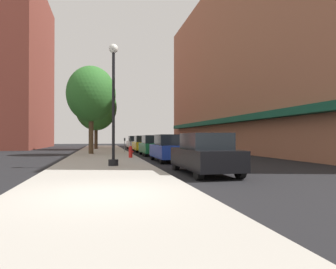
{
  "coord_description": "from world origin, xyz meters",
  "views": [
    {
      "loc": [
        -0.05,
        -7.41,
        1.49
      ],
      "look_at": [
        6.09,
        20.15,
        1.76
      ],
      "focal_mm": 31.73,
      "sensor_mm": 36.0,
      "label": 1
    }
  ],
  "objects_px": {
    "car_green": "(153,146)",
    "car_white": "(135,143)",
    "tree_mid": "(91,94)",
    "tree_near": "(96,107)",
    "lamppost": "(113,102)",
    "fire_hydrant": "(131,152)",
    "car_blue": "(169,148)",
    "car_black": "(205,154)",
    "parking_meter_far": "(130,144)",
    "car_yellow": "(143,144)",
    "parking_meter_near": "(125,143)"
  },
  "relations": [
    {
      "from": "car_green",
      "to": "car_yellow",
      "type": "distance_m",
      "value": 6.06
    },
    {
      "from": "fire_hydrant",
      "to": "tree_mid",
      "type": "bearing_deg",
      "value": 117.0
    },
    {
      "from": "lamppost",
      "to": "car_white",
      "type": "relative_size",
      "value": 1.37
    },
    {
      "from": "parking_meter_far",
      "to": "car_white",
      "type": "bearing_deg",
      "value": 82.3
    },
    {
      "from": "car_white",
      "to": "car_blue",
      "type": "bearing_deg",
      "value": -91.49
    },
    {
      "from": "tree_mid",
      "to": "tree_near",
      "type": "bearing_deg",
      "value": 89.02
    },
    {
      "from": "parking_meter_far",
      "to": "tree_near",
      "type": "height_order",
      "value": "tree_near"
    },
    {
      "from": "parking_meter_near",
      "to": "tree_near",
      "type": "xyz_separation_m",
      "value": [
        -2.81,
        8.17,
        4.17
      ]
    },
    {
      "from": "car_blue",
      "to": "car_black",
      "type": "bearing_deg",
      "value": -88.44
    },
    {
      "from": "tree_near",
      "to": "car_black",
      "type": "xyz_separation_m",
      "value": [
        4.76,
        -25.2,
        -4.31
      ]
    },
    {
      "from": "car_black",
      "to": "car_yellow",
      "type": "relative_size",
      "value": 1.0
    },
    {
      "from": "car_green",
      "to": "car_white",
      "type": "bearing_deg",
      "value": 88.95
    },
    {
      "from": "fire_hydrant",
      "to": "tree_mid",
      "type": "xyz_separation_m",
      "value": [
        -2.79,
        5.47,
        4.59
      ]
    },
    {
      "from": "tree_near",
      "to": "car_yellow",
      "type": "bearing_deg",
      "value": -54.0
    },
    {
      "from": "tree_mid",
      "to": "fire_hydrant",
      "type": "bearing_deg",
      "value": -63.0
    },
    {
      "from": "lamppost",
      "to": "car_green",
      "type": "distance_m",
      "value": 10.31
    },
    {
      "from": "fire_hydrant",
      "to": "lamppost",
      "type": "bearing_deg",
      "value": -103.67
    },
    {
      "from": "lamppost",
      "to": "parking_meter_near",
      "type": "height_order",
      "value": "lamppost"
    },
    {
      "from": "fire_hydrant",
      "to": "car_black",
      "type": "relative_size",
      "value": 0.18
    },
    {
      "from": "parking_meter_far",
      "to": "tree_mid",
      "type": "distance_m",
      "value": 5.83
    },
    {
      "from": "fire_hydrant",
      "to": "tree_near",
      "type": "bearing_deg",
      "value": 98.99
    },
    {
      "from": "tree_near",
      "to": "car_blue",
      "type": "xyz_separation_m",
      "value": [
        4.76,
        -18.8,
        -4.31
      ]
    },
    {
      "from": "parking_meter_far",
      "to": "car_yellow",
      "type": "relative_size",
      "value": 0.3
    },
    {
      "from": "lamppost",
      "to": "tree_mid",
      "type": "height_order",
      "value": "tree_mid"
    },
    {
      "from": "fire_hydrant",
      "to": "car_black",
      "type": "distance_m",
      "value": 9.03
    },
    {
      "from": "parking_meter_near",
      "to": "parking_meter_far",
      "type": "xyz_separation_m",
      "value": [
        0.0,
        -5.59,
        0.0
      ]
    },
    {
      "from": "tree_mid",
      "to": "parking_meter_far",
      "type": "bearing_deg",
      "value": -42.94
    },
    {
      "from": "tree_near",
      "to": "car_yellow",
      "type": "relative_size",
      "value": 1.82
    },
    {
      "from": "lamppost",
      "to": "car_yellow",
      "type": "distance_m",
      "value": 16.03
    },
    {
      "from": "parking_meter_far",
      "to": "tree_near",
      "type": "relative_size",
      "value": 0.17
    },
    {
      "from": "parking_meter_near",
      "to": "parking_meter_far",
      "type": "relative_size",
      "value": 1.0
    },
    {
      "from": "car_green",
      "to": "car_white",
      "type": "distance_m",
      "value": 13.28
    },
    {
      "from": "car_yellow",
      "to": "car_white",
      "type": "distance_m",
      "value": 7.22
    },
    {
      "from": "car_black",
      "to": "car_green",
      "type": "distance_m",
      "value": 12.58
    },
    {
      "from": "tree_mid",
      "to": "car_green",
      "type": "relative_size",
      "value": 1.71
    },
    {
      "from": "car_black",
      "to": "car_blue",
      "type": "xyz_separation_m",
      "value": [
        0.0,
        6.39,
        0.0
      ]
    },
    {
      "from": "car_green",
      "to": "tree_mid",
      "type": "bearing_deg",
      "value": 160.52
    },
    {
      "from": "lamppost",
      "to": "fire_hydrant",
      "type": "xyz_separation_m",
      "value": [
        1.36,
        5.57,
        -2.68
      ]
    },
    {
      "from": "car_blue",
      "to": "lamppost",
      "type": "bearing_deg",
      "value": -136.11
    },
    {
      "from": "tree_near",
      "to": "tree_mid",
      "type": "relative_size",
      "value": 1.07
    },
    {
      "from": "parking_meter_far",
      "to": "car_green",
      "type": "height_order",
      "value": "car_green"
    },
    {
      "from": "lamppost",
      "to": "car_blue",
      "type": "height_order",
      "value": "lamppost"
    },
    {
      "from": "parking_meter_far",
      "to": "tree_mid",
      "type": "xyz_separation_m",
      "value": [
        -3.0,
        2.79,
        4.16
      ]
    },
    {
      "from": "car_green",
      "to": "car_yellow",
      "type": "bearing_deg",
      "value": 88.95
    },
    {
      "from": "car_blue",
      "to": "car_green",
      "type": "relative_size",
      "value": 1.0
    },
    {
      "from": "fire_hydrant",
      "to": "car_yellow",
      "type": "distance_m",
      "value": 10.12
    },
    {
      "from": "parking_meter_far",
      "to": "car_white",
      "type": "relative_size",
      "value": 0.3
    },
    {
      "from": "lamppost",
      "to": "car_green",
      "type": "xyz_separation_m",
      "value": [
        3.52,
        9.39,
        -2.39
      ]
    },
    {
      "from": "car_blue",
      "to": "car_yellow",
      "type": "relative_size",
      "value": 1.0
    },
    {
      "from": "parking_meter_far",
      "to": "car_yellow",
      "type": "xyz_separation_m",
      "value": [
        1.95,
        7.2,
        -0.14
      ]
    }
  ]
}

